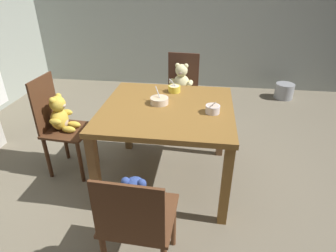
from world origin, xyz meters
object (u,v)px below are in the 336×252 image
object	(u,v)px
teddy_chair_near_front	(137,212)
metal_pail	(284,91)
dining_table	(167,117)
porridge_bowl_yellow_far_center	(174,89)
teddy_chair_near_left	(61,120)
porridge_bowl_white_near_right	(213,109)
teddy_chair_far_center	(181,89)
porridge_bowl_cream_center	(159,100)

from	to	relation	value
teddy_chair_near_front	metal_pail	world-z (taller)	teddy_chair_near_front
metal_pail	dining_table	bearing A→B (deg)	-124.99
teddy_chair_near_front	metal_pail	size ratio (longest dim) A/B	3.02
porridge_bowl_yellow_far_center	teddy_chair_near_left	bearing A→B (deg)	-162.45
porridge_bowl_white_near_right	porridge_bowl_yellow_far_center	xyz separation A→B (m)	(-0.35, 0.40, -0.00)
teddy_chair_far_center	teddy_chair_near_left	bearing A→B (deg)	-42.73
teddy_chair_near_front	porridge_bowl_cream_center	bearing A→B (deg)	4.01
teddy_chair_near_left	porridge_bowl_yellow_far_center	world-z (taller)	teddy_chair_near_left
porridge_bowl_white_near_right	porridge_bowl_yellow_far_center	bearing A→B (deg)	131.15
teddy_chair_near_left	metal_pail	xyz separation A→B (m)	(2.48, 2.13, -0.42)
teddy_chair_far_center	porridge_bowl_yellow_far_center	xyz separation A→B (m)	(-0.01, -0.61, 0.23)
teddy_chair_near_front	porridge_bowl_white_near_right	world-z (taller)	porridge_bowl_white_near_right
teddy_chair_far_center	porridge_bowl_yellow_far_center	bearing A→B (deg)	4.04
teddy_chair_far_center	porridge_bowl_white_near_right	world-z (taller)	teddy_chair_far_center
teddy_chair_near_left	teddy_chair_near_front	world-z (taller)	teddy_chair_near_left
teddy_chair_near_left	teddy_chair_far_center	distance (m)	1.36
porridge_bowl_cream_center	dining_table	bearing A→B (deg)	-37.49
teddy_chair_near_left	porridge_bowl_yellow_far_center	size ratio (longest dim) A/B	8.11
porridge_bowl_cream_center	metal_pail	world-z (taller)	porridge_bowl_cream_center
metal_pail	porridge_bowl_yellow_far_center	bearing A→B (deg)	-129.34
teddy_chair_far_center	teddy_chair_near_front	world-z (taller)	teddy_chair_far_center
teddy_chair_near_front	dining_table	bearing A→B (deg)	-0.34
dining_table	teddy_chair_near_front	xyz separation A→B (m)	(-0.04, -0.95, -0.13)
teddy_chair_far_center	metal_pail	size ratio (longest dim) A/B	3.31
porridge_bowl_cream_center	porridge_bowl_yellow_far_center	world-z (taller)	porridge_bowl_cream_center
porridge_bowl_cream_center	metal_pail	xyz separation A→B (m)	(1.58, 2.09, -0.65)
teddy_chair_near_front	porridge_bowl_cream_center	distance (m)	1.04
dining_table	teddy_chair_far_center	xyz separation A→B (m)	(0.03, 0.94, -0.10)
porridge_bowl_white_near_right	porridge_bowl_cream_center	xyz separation A→B (m)	(-0.44, 0.12, -0.00)
porridge_bowl_white_near_right	metal_pail	bearing A→B (deg)	62.80
porridge_bowl_yellow_far_center	metal_pail	xyz separation A→B (m)	(1.48, 1.81, -0.66)
teddy_chair_near_left	porridge_bowl_cream_center	world-z (taller)	teddy_chair_near_left
porridge_bowl_yellow_far_center	dining_table	bearing A→B (deg)	-93.35
teddy_chair_near_left	metal_pail	distance (m)	3.29
teddy_chair_far_center	porridge_bowl_cream_center	distance (m)	0.92
dining_table	teddy_chair_near_front	world-z (taller)	teddy_chair_near_front
dining_table	teddy_chair_near_front	bearing A→B (deg)	-92.57
teddy_chair_far_center	teddy_chair_near_front	xyz separation A→B (m)	(-0.07, -1.90, -0.03)
porridge_bowl_cream_center	teddy_chair_near_left	bearing A→B (deg)	-177.88
teddy_chair_near_front	porridge_bowl_cream_center	size ratio (longest dim) A/B	5.45
teddy_chair_far_center	metal_pail	bearing A→B (deg)	133.93
dining_table	teddy_chair_near_left	bearing A→B (deg)	178.62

